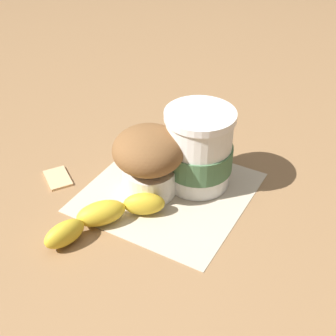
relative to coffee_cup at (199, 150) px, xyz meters
name	(u,v)px	position (x,y,z in m)	size (l,w,h in m)	color
ground_plane	(168,192)	(0.04, -0.02, -0.06)	(3.00, 3.00, 0.00)	#936D47
paper_napkin	(168,192)	(0.04, -0.02, -0.06)	(0.22, 0.22, 0.00)	beige
coffee_cup	(199,150)	(0.00, 0.00, 0.00)	(0.10, 0.10, 0.12)	white
muffin	(149,159)	(0.06, -0.04, 0.00)	(0.10, 0.10, 0.10)	white
banana	(103,216)	(0.15, -0.05, -0.04)	(0.16, 0.09, 0.03)	gold
sugar_packet	(58,177)	(0.11, -0.17, -0.05)	(0.05, 0.03, 0.01)	#E0B27F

